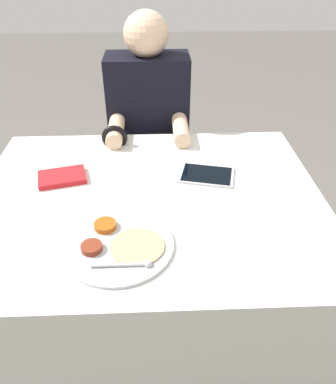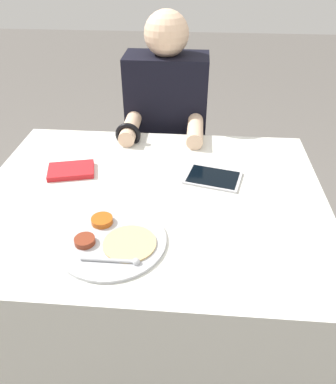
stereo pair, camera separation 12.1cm
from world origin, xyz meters
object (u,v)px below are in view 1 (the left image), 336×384
Objects in this scene: tablet_device at (207,175)px; person_diner at (149,147)px; red_notebook at (62,177)px; thali_tray at (119,244)px.

tablet_device is 0.59m from person_diner.
red_notebook is 0.54m from tablet_device.
tablet_device is 0.19× the size of person_diner.
thali_tray is at bearing -95.48° from person_diner.
tablet_device is at bearing 50.41° from thali_tray.
thali_tray is at bearing -129.59° from tablet_device.
person_diner reaches higher than red_notebook.
person_diner is (0.09, 0.90, -0.16)m from thali_tray.
person_diner is (-0.22, 0.53, -0.16)m from tablet_device.
person_diner is (0.32, 0.53, -0.17)m from red_notebook.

